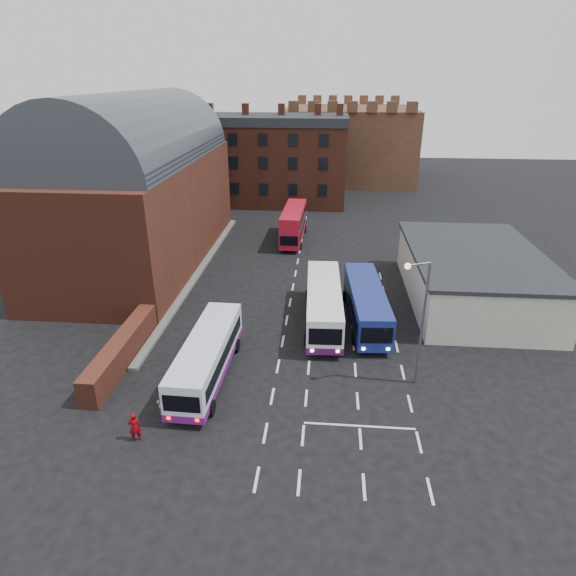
# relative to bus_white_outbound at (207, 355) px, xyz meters

# --- Properties ---
(ground) EXTENTS (180.00, 180.00, 0.00)m
(ground) POSITION_rel_bus_white_outbound_xyz_m (4.21, -0.85, -1.62)
(ground) COLOR black
(railway_station) EXTENTS (12.00, 28.00, 16.00)m
(railway_station) POSITION_rel_bus_white_outbound_xyz_m (-11.29, 20.15, 6.02)
(railway_station) COLOR #602B1E
(railway_station) RESTS_ON ground
(forecourt_wall) EXTENTS (1.20, 10.00, 1.80)m
(forecourt_wall) POSITION_rel_bus_white_outbound_xyz_m (-5.99, 1.15, -0.72)
(forecourt_wall) COLOR #602B1E
(forecourt_wall) RESTS_ON ground
(cream_building) EXTENTS (10.40, 16.40, 4.25)m
(cream_building) POSITION_rel_bus_white_outbound_xyz_m (19.21, 13.15, 0.54)
(cream_building) COLOR beige
(cream_building) RESTS_ON ground
(brick_terrace) EXTENTS (22.00, 10.00, 11.00)m
(brick_terrace) POSITION_rel_bus_white_outbound_xyz_m (-1.79, 45.15, 3.88)
(brick_terrace) COLOR brown
(brick_terrace) RESTS_ON ground
(castle_keep) EXTENTS (22.00, 22.00, 12.00)m
(castle_keep) POSITION_rel_bus_white_outbound_xyz_m (10.21, 65.15, 4.38)
(castle_keep) COLOR brown
(castle_keep) RESTS_ON ground
(bus_white_outbound) EXTENTS (2.73, 10.09, 2.74)m
(bus_white_outbound) POSITION_rel_bus_white_outbound_xyz_m (0.00, 0.00, 0.00)
(bus_white_outbound) COLOR white
(bus_white_outbound) RESTS_ON ground
(bus_white_inbound) EXTENTS (3.04, 10.95, 2.97)m
(bus_white_inbound) POSITION_rel_bus_white_outbound_xyz_m (7.02, 7.81, 0.14)
(bus_white_inbound) COLOR white
(bus_white_inbound) RESTS_ON ground
(bus_blue) EXTENTS (3.17, 10.60, 2.85)m
(bus_blue) POSITION_rel_bus_white_outbound_xyz_m (10.21, 8.17, 0.07)
(bus_blue) COLOR navy
(bus_blue) RESTS_ON ground
(bus_red_double) EXTENTS (2.55, 9.41, 3.74)m
(bus_red_double) POSITION_rel_bus_white_outbound_xyz_m (3.26, 27.29, 0.38)
(bus_red_double) COLOR red
(bus_red_double) RESTS_ON ground
(street_lamp) EXTENTS (1.55, 0.76, 8.05)m
(street_lamp) POSITION_rel_bus_white_outbound_xyz_m (12.55, 0.35, 3.24)
(street_lamp) COLOR #595B60
(street_lamp) RESTS_ON ground
(pedestrian_red) EXTENTS (0.72, 0.59, 1.71)m
(pedestrian_red) POSITION_rel_bus_white_outbound_xyz_m (-2.39, -5.94, -0.76)
(pedestrian_red) COLOR maroon
(pedestrian_red) RESTS_ON ground
(pedestrian_beige) EXTENTS (0.75, 0.64, 1.35)m
(pedestrian_beige) POSITION_rel_bus_white_outbound_xyz_m (-1.71, -3.73, -0.94)
(pedestrian_beige) COLOR gray
(pedestrian_beige) RESTS_ON ground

